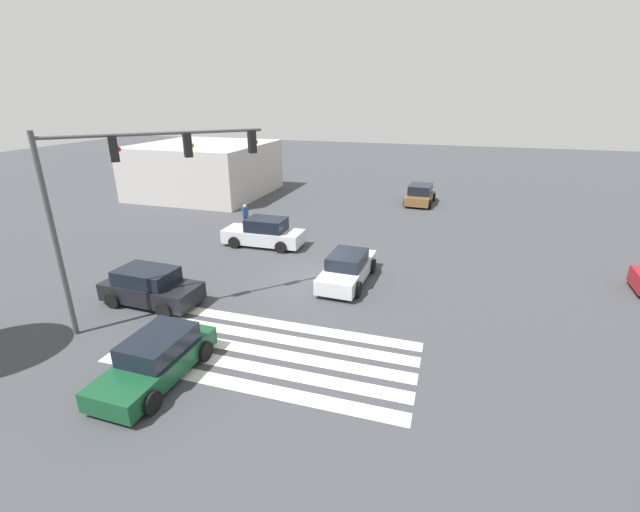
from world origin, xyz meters
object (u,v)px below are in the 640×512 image
object	(u,v)px
traffic_signal_mast	(127,183)
car_3	(150,287)
pedestrian	(245,215)
car_2	(347,268)
car_0	(157,359)
car_1	(420,195)
car_5	(264,233)

from	to	relation	value
traffic_signal_mast	car_3	xyz separation A→B (m)	(-0.71, 1.16, -4.72)
car_3	pedestrian	bearing A→B (deg)	97.86
traffic_signal_mast	car_2	xyz separation A→B (m)	(6.76, 5.83, -4.79)
car_2	car_0	bearing A→B (deg)	158.43
car_1	car_5	xyz separation A→B (m)	(-7.85, -13.19, 0.02)
car_2	pedestrian	bearing A→B (deg)	55.10
car_0	pedestrian	bearing A→B (deg)	-162.24
traffic_signal_mast	pedestrian	bearing A→B (deg)	53.41
car_0	pedestrian	distance (m)	16.13
traffic_signal_mast	car_3	bearing A→B (deg)	76.42
car_0	car_2	size ratio (longest dim) A/B	0.92
car_2	car_3	xyz separation A→B (m)	(-7.47, -4.67, 0.07)
car_0	car_1	bearing A→B (deg)	168.19
traffic_signal_mast	car_0	size ratio (longest dim) A/B	1.68
car_3	pedestrian	size ratio (longest dim) A/B	2.65
car_0	pedestrian	size ratio (longest dim) A/B	2.74
car_0	pedestrian	world-z (taller)	pedestrian
traffic_signal_mast	car_5	bearing A→B (deg)	39.86
car_1	pedestrian	world-z (taller)	pedestrian
car_2	car_1	bearing A→B (deg)	-4.37
car_2	car_5	world-z (taller)	car_5
car_3	traffic_signal_mast	bearing A→B (deg)	-56.41
car_1	car_3	bearing A→B (deg)	159.66
traffic_signal_mast	car_5	world-z (taller)	traffic_signal_mast
car_3	pedestrian	world-z (taller)	pedestrian
car_2	car_3	size ratio (longest dim) A/B	1.12
car_0	car_3	xyz separation A→B (m)	(-3.52, 4.29, 0.08)
pedestrian	car_2	bearing A→B (deg)	5.89
car_0	car_1	xyz separation A→B (m)	(5.89, 25.73, 0.07)
car_0	car_5	bearing A→B (deg)	-170.02
pedestrian	traffic_signal_mast	bearing A→B (deg)	-38.57
car_1	car_5	bearing A→B (deg)	152.58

